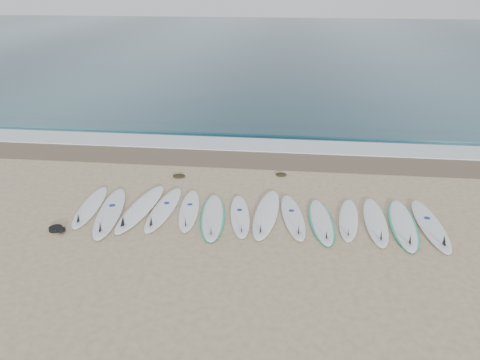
# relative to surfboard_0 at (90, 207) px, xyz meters

# --- Properties ---
(ground) EXTENTS (120.00, 120.00, 0.00)m
(ground) POSITION_rel_surfboard_0_xyz_m (4.37, 0.00, -0.06)
(ground) COLOR tan
(ocean) EXTENTS (120.00, 55.00, 0.03)m
(ocean) POSITION_rel_surfboard_0_xyz_m (4.37, 32.50, -0.04)
(ocean) COLOR #214752
(ocean) RESTS_ON ground
(wet_sand_band) EXTENTS (120.00, 1.80, 0.01)m
(wet_sand_band) POSITION_rel_surfboard_0_xyz_m (4.37, 4.10, -0.05)
(wet_sand_band) COLOR brown
(wet_sand_band) RESTS_ON ground
(foam_band) EXTENTS (120.00, 1.40, 0.04)m
(foam_band) POSITION_rel_surfboard_0_xyz_m (4.37, 5.50, -0.04)
(foam_band) COLOR silver
(foam_band) RESTS_ON ground
(wave_crest) EXTENTS (120.00, 1.00, 0.10)m
(wave_crest) POSITION_rel_surfboard_0_xyz_m (4.37, 7.00, -0.01)
(wave_crest) COLOR #214752
(wave_crest) RESTS_ON ground
(surfboard_0) EXTENTS (0.73, 2.52, 0.32)m
(surfboard_0) POSITION_rel_surfboard_0_xyz_m (0.00, 0.00, 0.00)
(surfboard_0) COLOR white
(surfboard_0) RESTS_ON ground
(surfboard_1) EXTENTS (1.04, 2.94, 0.37)m
(surfboard_1) POSITION_rel_surfboard_0_xyz_m (0.65, -0.28, 0.01)
(surfboard_1) COLOR white
(surfboard_1) RESTS_ON ground
(surfboard_2) EXTENTS (0.91, 2.91, 0.37)m
(surfboard_2) POSITION_rel_surfboard_0_xyz_m (1.35, 0.04, 0.01)
(surfboard_2) COLOR white
(surfboard_2) RESTS_ON ground
(surfboard_3) EXTENTS (0.69, 2.65, 0.34)m
(surfboard_3) POSITION_rel_surfboard_0_xyz_m (1.97, 0.07, 0.00)
(surfboard_3) COLOR white
(surfboard_3) RESTS_ON ground
(surfboard_4) EXTENTS (0.78, 2.44, 0.31)m
(surfboard_4) POSITION_rel_surfboard_0_xyz_m (2.66, 0.10, -0.00)
(surfboard_4) COLOR white
(surfboard_4) RESTS_ON ground
(surfboard_5) EXTENTS (0.93, 2.61, 0.32)m
(surfboard_5) POSITION_rel_surfboard_0_xyz_m (3.33, -0.16, -0.01)
(surfboard_5) COLOR white
(surfboard_5) RESTS_ON ground
(surfboard_6) EXTENTS (0.84, 2.39, 0.30)m
(surfboard_6) POSITION_rel_surfboard_0_xyz_m (4.02, -0.05, -0.00)
(surfboard_6) COLOR white
(surfboard_6) RESTS_ON ground
(surfboard_7) EXTENTS (0.79, 2.83, 0.36)m
(surfboard_7) POSITION_rel_surfboard_0_xyz_m (4.67, 0.11, 0.01)
(surfboard_7) COLOR white
(surfboard_7) RESTS_ON ground
(surfboard_8) EXTENTS (0.89, 2.53, 0.32)m
(surfboard_8) POSITION_rel_surfboard_0_xyz_m (5.37, 0.04, -0.00)
(surfboard_8) COLOR white
(surfboard_8) RESTS_ON ground
(surfboard_9) EXTENTS (0.78, 2.45, 0.31)m
(surfboard_9) POSITION_rel_surfboard_0_xyz_m (6.07, -0.10, -0.01)
(surfboard_9) COLOR white
(surfboard_9) RESTS_ON ground
(surfboard_10) EXTENTS (0.73, 2.33, 0.29)m
(surfboard_10) POSITION_rel_surfboard_0_xyz_m (6.75, 0.06, -0.00)
(surfboard_10) COLOR white
(surfboard_10) RESTS_ON ground
(surfboard_11) EXTENTS (0.60, 2.59, 0.33)m
(surfboard_11) POSITION_rel_surfboard_0_xyz_m (7.42, 0.01, 0.00)
(surfboard_11) COLOR white
(surfboard_11) RESTS_ON ground
(surfboard_12) EXTENTS (0.79, 2.72, 0.34)m
(surfboard_12) POSITION_rel_surfboard_0_xyz_m (8.07, -0.03, -0.00)
(surfboard_12) COLOR white
(surfboard_12) RESTS_ON ground
(surfboard_13) EXTENTS (0.68, 2.74, 0.35)m
(surfboard_13) POSITION_rel_surfboard_0_xyz_m (8.73, -0.04, 0.01)
(surfboard_13) COLOR white
(surfboard_13) RESTS_ON ground
(seaweed_near) EXTENTS (0.39, 0.30, 0.08)m
(seaweed_near) POSITION_rel_surfboard_0_xyz_m (1.86, 2.36, -0.02)
(seaweed_near) COLOR black
(seaweed_near) RESTS_ON ground
(seaweed_far) EXTENTS (0.34, 0.27, 0.07)m
(seaweed_far) POSITION_rel_surfboard_0_xyz_m (4.97, 2.84, -0.02)
(seaweed_far) COLOR black
(seaweed_far) RESTS_ON ground
(leash_coil) EXTENTS (0.46, 0.36, 0.11)m
(leash_coil) POSITION_rel_surfboard_0_xyz_m (-0.33, -1.19, -0.01)
(leash_coil) COLOR black
(leash_coil) RESTS_ON ground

